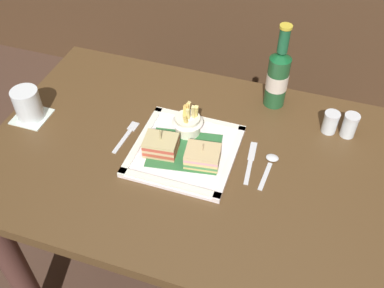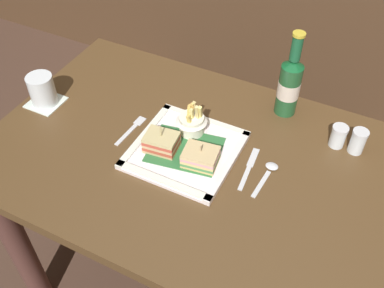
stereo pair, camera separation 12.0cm
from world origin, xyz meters
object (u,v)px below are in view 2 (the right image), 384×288
at_px(fork, 132,129).
at_px(beer_bottle, 289,84).
at_px(sandwich_half_left, 162,142).
at_px(fries_cup, 192,121).
at_px(square_plate, 186,150).
at_px(sandwich_half_right, 201,157).
at_px(water_glass, 43,92).
at_px(knife, 249,167).
at_px(dining_table, 198,191).
at_px(salt_shaker, 338,137).
at_px(spoon, 269,171).
at_px(pepper_shaker, 357,142).

bearing_deg(fork, beer_bottle, 36.74).
xyz_separation_m(sandwich_half_left, fries_cup, (0.04, 0.10, 0.02)).
distance_m(square_plate, sandwich_half_left, 0.07).
bearing_deg(sandwich_half_right, fries_cup, 127.53).
distance_m(water_glass, knife, 0.67).
relative_size(sandwich_half_left, knife, 0.60).
xyz_separation_m(dining_table, water_glass, (-0.53, -0.01, 0.19)).
height_order(square_plate, salt_shaker, salt_shaker).
xyz_separation_m(square_plate, sandwich_half_left, (-0.06, -0.03, 0.03)).
bearing_deg(knife, beer_bottle, 87.54).
bearing_deg(square_plate, spoon, 7.65).
height_order(fries_cup, spoon, fries_cup).
bearing_deg(pepper_shaker, square_plate, -153.08).
bearing_deg(salt_shaker, water_glass, -165.42).
height_order(dining_table, fork, fork).
bearing_deg(water_glass, spoon, 3.17).
height_order(knife, spoon, spoon).
relative_size(knife, salt_shaker, 2.39).
height_order(dining_table, sandwich_half_right, sandwich_half_right).
distance_m(square_plate, beer_bottle, 0.36).
bearing_deg(spoon, sandwich_half_left, -168.46).
bearing_deg(beer_bottle, fork, -143.26).
bearing_deg(fries_cup, salt_shaker, 20.65).
distance_m(fries_cup, beer_bottle, 0.31).
relative_size(square_plate, water_glass, 2.91).
height_order(fork, knife, same).
xyz_separation_m(dining_table, spoon, (0.19, 0.03, 0.16)).
xyz_separation_m(sandwich_half_right, fork, (-0.24, 0.04, -0.03)).
xyz_separation_m(square_plate, spoon, (0.23, 0.03, -0.00)).
xyz_separation_m(sandwich_half_left, knife, (0.24, 0.05, -0.03)).
xyz_separation_m(fries_cup, knife, (0.20, -0.04, -0.05)).
height_order(beer_bottle, fork, beer_bottle).
distance_m(sandwich_half_left, knife, 0.25).
bearing_deg(pepper_shaker, beer_bottle, 161.89).
distance_m(sandwich_half_left, salt_shaker, 0.49).
bearing_deg(dining_table, sandwich_half_right, -53.95).
distance_m(water_glass, salt_shaker, 0.88).
height_order(fork, spoon, spoon).
xyz_separation_m(fries_cup, fork, (-0.17, -0.06, -0.05)).
xyz_separation_m(fries_cup, water_glass, (-0.47, -0.08, -0.01)).
distance_m(beer_bottle, fork, 0.48).
xyz_separation_m(fork, knife, (0.36, 0.02, 0.00)).
xyz_separation_m(square_plate, fries_cup, (-0.02, 0.07, 0.04)).
bearing_deg(dining_table, knife, 11.52).
height_order(dining_table, pepper_shaker, pepper_shaker).
distance_m(knife, spoon, 0.05).
relative_size(fork, salt_shaker, 2.04).
bearing_deg(pepper_shaker, sandwich_half_left, -153.24).
bearing_deg(spoon, salt_shaker, 53.66).
bearing_deg(sandwich_half_left, pepper_shaker, 26.76).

